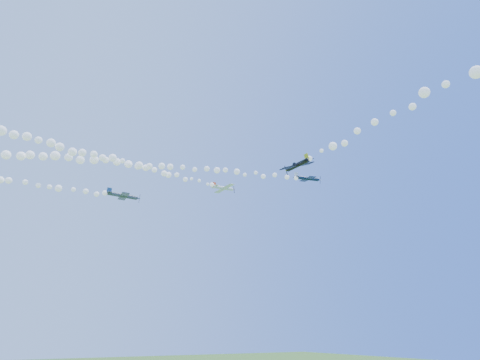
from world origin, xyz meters
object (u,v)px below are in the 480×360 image
plane_white (224,188)px  plane_navy (308,178)px  plane_black (297,165)px  plane_grey (123,196)px

plane_white → plane_navy: size_ratio=1.00×
plane_white → plane_black: bearing=-111.5°
plane_navy → plane_black: bearing=-115.7°
plane_white → plane_black: (-11.42, -48.26, -12.83)m
plane_white → plane_black: plane_white is taller
plane_navy → plane_grey: bearing=-175.5°
plane_navy → plane_grey: (-47.55, 10.62, -10.07)m
plane_white → plane_navy: 24.39m
plane_grey → plane_black: size_ratio=1.25×
plane_white → plane_grey: plane_white is taller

